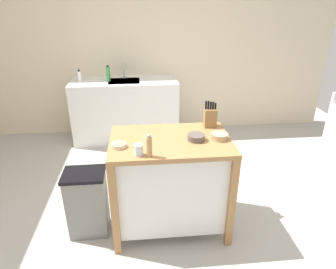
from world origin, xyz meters
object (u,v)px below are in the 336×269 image
object	(u,v)px
bowl_ceramic_wide	(219,136)
bottle_spray_cleaner	(108,74)
kitchen_island	(170,179)
drinking_cup	(138,150)
sink_faucet	(124,71)
pepper_grinder	(149,146)
trash_bin	(87,203)
bottle_dish_soap	(79,76)
bowl_ceramic_small	(119,145)
knife_block	(210,117)
bowl_stoneware_deep	(196,137)

from	to	relation	value
bowl_ceramic_wide	bottle_spray_cleaner	distance (m)	2.30
kitchen_island	drinking_cup	world-z (taller)	drinking_cup
bottle_spray_cleaner	kitchen_island	bearing A→B (deg)	-71.23
kitchen_island	sink_faucet	distance (m)	2.25
drinking_cup	bottle_spray_cleaner	size ratio (longest dim) A/B	0.40
drinking_cup	pepper_grinder	xyz separation A→B (m)	(0.08, -0.03, 0.04)
trash_bin	bottle_dish_soap	bearing A→B (deg)	99.33
pepper_grinder	bottle_dish_soap	world-z (taller)	pepper_grinder
bowl_ceramic_wide	bottle_spray_cleaner	xyz separation A→B (m)	(-1.09, 2.03, 0.08)
bowl_ceramic_small	pepper_grinder	size ratio (longest dim) A/B	0.61
kitchen_island	trash_bin	size ratio (longest dim) A/B	1.62
bowl_ceramic_wide	trash_bin	xyz separation A→B (m)	(-1.16, 0.02, -0.62)
kitchen_island	sink_faucet	xyz separation A→B (m)	(-0.46, 2.14, 0.51)
bottle_dish_soap	bottle_spray_cleaner	bearing A→B (deg)	-2.79
drinking_cup	sink_faucet	world-z (taller)	sink_faucet
knife_block	bowl_ceramic_small	size ratio (longest dim) A/B	2.15
sink_faucet	bottle_spray_cleaner	bearing A→B (deg)	-145.09
kitchen_island	bowl_stoneware_deep	bearing A→B (deg)	-10.26
pepper_grinder	trash_bin	size ratio (longest dim) A/B	0.30
pepper_grinder	bowl_ceramic_wide	bearing A→B (deg)	22.61
bottle_dish_soap	drinking_cup	bearing A→B (deg)	-70.21
bowl_stoneware_deep	sink_faucet	size ratio (longest dim) A/B	0.66
knife_block	sink_faucet	bearing A→B (deg)	114.03
knife_block	trash_bin	world-z (taller)	knife_block
knife_block	bowl_stoneware_deep	world-z (taller)	knife_block
bowl_ceramic_wide	knife_block	bearing A→B (deg)	94.44
trash_bin	bottle_dish_soap	distance (m)	2.16
kitchen_island	pepper_grinder	distance (m)	0.60
bowl_ceramic_small	trash_bin	bearing A→B (deg)	163.93
bowl_stoneware_deep	sink_faucet	bearing A→B (deg)	107.14
bowl_ceramic_wide	sink_faucet	distance (m)	2.35
bowl_ceramic_wide	drinking_cup	distance (m)	0.71
bottle_dish_soap	bottle_spray_cleaner	xyz separation A→B (m)	(0.41, -0.02, 0.03)
trash_bin	bottle_spray_cleaner	world-z (taller)	bottle_spray_cleaner
bottle_dish_soap	knife_block	bearing A→B (deg)	-50.27
bowl_stoneware_deep	bottle_dish_soap	bearing A→B (deg)	122.33
knife_block	drinking_cup	world-z (taller)	knife_block
bowl_stoneware_deep	drinking_cup	world-z (taller)	drinking_cup
knife_block	trash_bin	size ratio (longest dim) A/B	0.39
sink_faucet	bottle_dish_soap	xyz separation A→B (m)	(-0.62, -0.13, -0.03)
bowl_ceramic_wide	trash_bin	size ratio (longest dim) A/B	0.22
knife_block	bottle_dish_soap	world-z (taller)	knife_block
kitchen_island	bowl_ceramic_wide	size ratio (longest dim) A/B	7.20
kitchen_island	drinking_cup	size ratio (longest dim) A/B	11.32
bottle_spray_cleaner	trash_bin	bearing A→B (deg)	-92.12
bowl_stoneware_deep	pepper_grinder	xyz separation A→B (m)	(-0.40, -0.25, 0.06)
bottle_dish_soap	trash_bin	bearing A→B (deg)	-80.67
bottle_spray_cleaner	bowl_stoneware_deep	bearing A→B (deg)	-66.33
kitchen_island	sink_faucet	world-z (taller)	sink_faucet
trash_bin	drinking_cup	bearing A→B (deg)	-26.47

